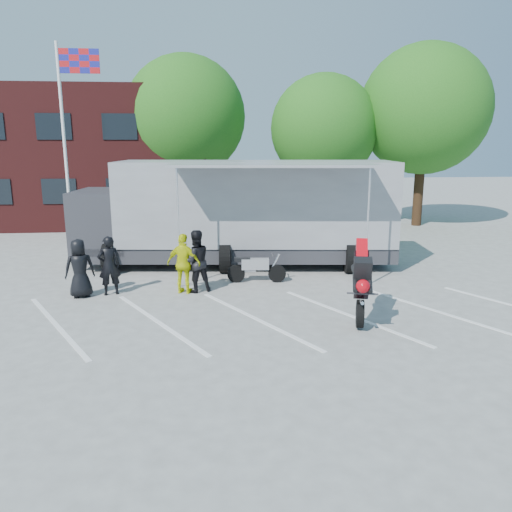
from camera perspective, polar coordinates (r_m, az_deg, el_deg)
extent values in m
plane|color=#A5A59F|center=(11.53, -0.52, -8.93)|extent=(100.00, 100.00, 0.00)
cube|color=white|center=(12.46, -0.92, -7.21)|extent=(18.09, 13.33, 0.01)
cube|color=#4F1919|center=(30.08, -23.42, 10.34)|extent=(18.00, 8.00, 7.00)
cylinder|color=white|center=(21.41, -20.99, 11.28)|extent=(0.12, 0.12, 8.00)
cube|color=red|center=(21.43, -19.55, 20.27)|extent=(1.50, 0.04, 0.90)
cylinder|color=#382314|center=(26.82, -7.79, 7.05)|extent=(0.50, 0.50, 3.24)
sphere|color=#1A5A16|center=(26.72, -8.06, 15.53)|extent=(6.12, 6.12, 6.12)
cylinder|color=#382314|center=(26.49, 7.54, 6.60)|extent=(0.50, 0.50, 2.88)
sphere|color=#1A5A16|center=(26.35, 7.77, 14.23)|extent=(5.44, 5.44, 5.44)
cylinder|color=#382314|center=(27.55, 18.06, 6.88)|extent=(0.50, 0.50, 3.42)
sphere|color=#1A5A16|center=(27.48, 18.68, 15.57)|extent=(6.46, 6.46, 6.46)
imported|color=black|center=(14.83, -19.51, -1.33)|extent=(0.94, 0.76, 1.67)
imported|color=black|center=(14.80, -16.43, -1.06)|extent=(0.73, 0.60, 1.71)
imported|color=black|center=(14.57, -6.92, -0.59)|extent=(1.07, 0.96, 1.83)
imported|color=#D1DB0B|center=(14.47, -8.23, -0.89)|extent=(1.11, 0.75, 1.75)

